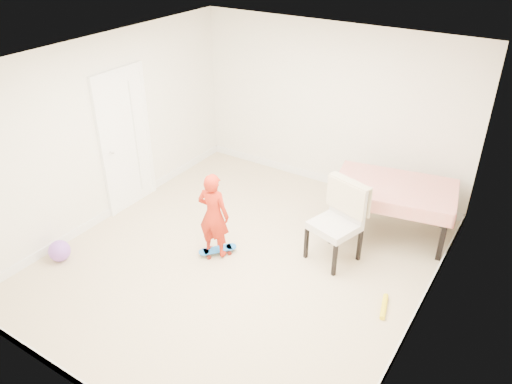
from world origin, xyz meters
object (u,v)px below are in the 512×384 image
Objects in this scene: skateboard at (218,251)px; balloon at (59,251)px; dining_chair at (335,224)px; dining_table at (392,209)px; child at (214,217)px.

skateboard is 2.05m from balloon.
dining_chair is at bearing -22.27° from skateboard.
dining_chair reaches higher than skateboard.
dining_table reaches higher than balloon.
child reaches higher than skateboard.
dining_chair is (-0.41, -1.00, 0.17)m from dining_table.
balloon is (-3.38, -2.93, -0.23)m from dining_table.
child is at bearing 35.68° from balloon.
dining_chair is 1.58m from skateboard.
skateboard is 1.83× the size of balloon.
dining_chair is at bearing -123.23° from dining_table.
child reaches higher than dining_chair.
dining_table is 2.47m from skateboard.
dining_chair is at bearing -158.73° from child.
dining_table is at bearing 40.87° from balloon.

